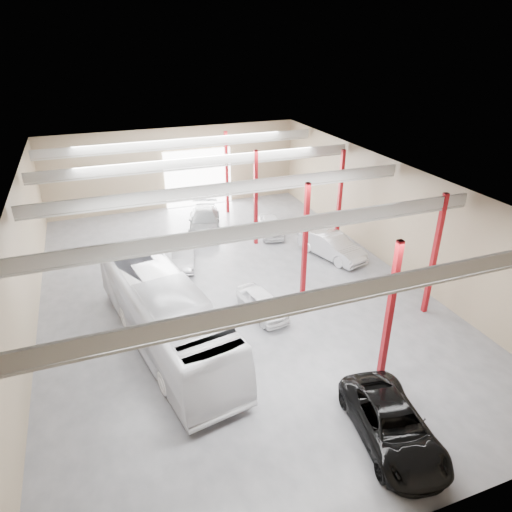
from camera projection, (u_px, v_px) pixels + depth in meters
depot_shell at (230, 211)px, 26.18m from camera, size 22.12×32.12×7.06m
coach_bus at (164, 312)px, 22.49m from camera, size 5.27×13.32×3.62m
black_sedan at (393, 425)px, 17.40m from camera, size 3.41×5.90×1.55m
car_row_a at (262, 303)px, 25.38m from camera, size 2.20×4.16×1.35m
car_row_b at (183, 255)px, 30.78m from camera, size 2.44×4.39×1.37m
car_row_c at (204, 220)px, 35.97m from camera, size 3.94×6.32×1.71m
car_right_near at (332, 246)px, 31.75m from camera, size 3.27×5.49×1.71m
car_right_far at (271, 226)px, 35.41m from camera, size 2.55×4.37×1.40m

